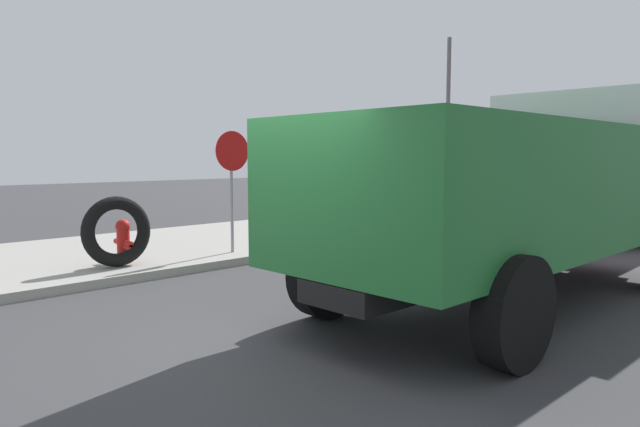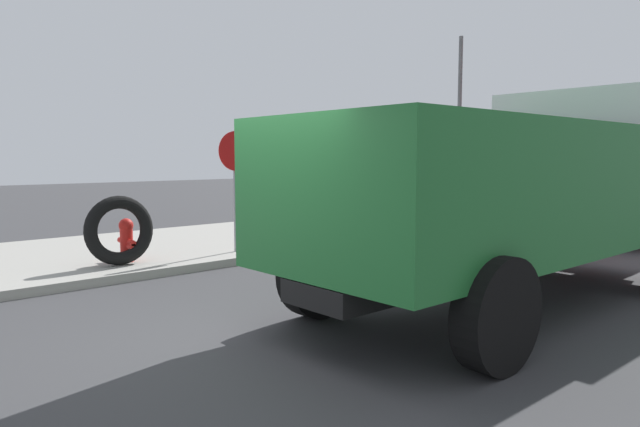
{
  "view_description": "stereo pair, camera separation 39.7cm",
  "coord_description": "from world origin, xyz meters",
  "px_view_note": "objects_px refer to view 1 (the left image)",
  "views": [
    {
      "loc": [
        -3.75,
        -4.39,
        1.99
      ],
      "look_at": [
        3.08,
        2.5,
        1.03
      ],
      "focal_mm": 32.11,
      "sensor_mm": 36.0,
      "label": 1
    },
    {
      "loc": [
        -3.46,
        -4.66,
        1.99
      ],
      "look_at": [
        3.08,
        2.5,
        1.03
      ],
      "focal_mm": 32.11,
      "sensor_mm": 36.0,
      "label": 2
    }
  ],
  "objects_px": {
    "stop_sign": "(232,168)",
    "street_light_pole": "(448,129)",
    "dump_truck_green": "(521,185)",
    "dump_truck_red": "(626,172)",
    "fire_hydrant": "(124,240)",
    "loose_tire": "(117,232)"
  },
  "relations": [
    {
      "from": "dump_truck_green",
      "to": "dump_truck_red",
      "type": "height_order",
      "value": "same"
    },
    {
      "from": "fire_hydrant",
      "to": "street_light_pole",
      "type": "distance_m",
      "value": 10.55
    },
    {
      "from": "dump_truck_red",
      "to": "street_light_pole",
      "type": "height_order",
      "value": "street_light_pole"
    },
    {
      "from": "dump_truck_green",
      "to": "stop_sign",
      "type": "bearing_deg",
      "value": 99.75
    },
    {
      "from": "fire_hydrant",
      "to": "stop_sign",
      "type": "bearing_deg",
      "value": -10.66
    },
    {
      "from": "stop_sign",
      "to": "dump_truck_red",
      "type": "relative_size",
      "value": 0.33
    },
    {
      "from": "stop_sign",
      "to": "dump_truck_green",
      "type": "bearing_deg",
      "value": -80.25
    },
    {
      "from": "street_light_pole",
      "to": "dump_truck_red",
      "type": "bearing_deg",
      "value": -69.8
    },
    {
      "from": "fire_hydrant",
      "to": "dump_truck_red",
      "type": "distance_m",
      "value": 12.76
    },
    {
      "from": "stop_sign",
      "to": "fire_hydrant",
      "type": "bearing_deg",
      "value": 169.34
    },
    {
      "from": "fire_hydrant",
      "to": "dump_truck_red",
      "type": "relative_size",
      "value": 0.11
    },
    {
      "from": "loose_tire",
      "to": "street_light_pole",
      "type": "relative_size",
      "value": 0.22
    },
    {
      "from": "fire_hydrant",
      "to": "dump_truck_green",
      "type": "relative_size",
      "value": 0.11
    },
    {
      "from": "loose_tire",
      "to": "street_light_pole",
      "type": "height_order",
      "value": "street_light_pole"
    },
    {
      "from": "loose_tire",
      "to": "dump_truck_red",
      "type": "bearing_deg",
      "value": -18.63
    },
    {
      "from": "stop_sign",
      "to": "street_light_pole",
      "type": "xyz_separation_m",
      "value": [
        8.26,
        0.53,
        1.05
      ]
    },
    {
      "from": "fire_hydrant",
      "to": "street_light_pole",
      "type": "xyz_separation_m",
      "value": [
        10.31,
        0.15,
        2.26
      ]
    },
    {
      "from": "dump_truck_green",
      "to": "street_light_pole",
      "type": "bearing_deg",
      "value": 38.83
    },
    {
      "from": "loose_tire",
      "to": "dump_truck_green",
      "type": "bearing_deg",
      "value": -60.03
    },
    {
      "from": "loose_tire",
      "to": "dump_truck_green",
      "type": "relative_size",
      "value": 0.17
    },
    {
      "from": "fire_hydrant",
      "to": "dump_truck_red",
      "type": "bearing_deg",
      "value": -19.9
    },
    {
      "from": "fire_hydrant",
      "to": "loose_tire",
      "type": "height_order",
      "value": "loose_tire"
    }
  ]
}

